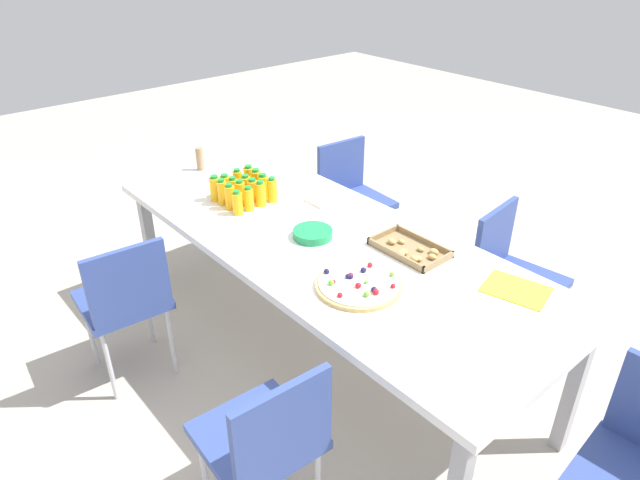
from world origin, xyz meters
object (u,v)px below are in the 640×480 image
at_px(chair_near_left, 125,298).
at_px(juice_bottle_0, 215,189).
at_px(juice_bottle_7, 249,199).
at_px(plate_stack, 313,233).
at_px(juice_bottle_9, 246,187).
at_px(juice_bottle_10, 253,190).
at_px(juice_bottle_2, 230,197).
at_px(juice_bottle_3, 237,203).
at_px(chair_far_right, 510,271).
at_px(cardboard_tube, 200,159).
at_px(chair_far_left, 351,192).
at_px(juice_bottle_8, 238,182).
at_px(juice_bottle_11, 261,194).
at_px(chair_near_right, 266,438).
at_px(juice_bottle_5, 233,189).
at_px(juice_bottle_14, 263,186).
at_px(snack_tray, 410,250).
at_px(fruit_pizza, 358,284).
at_px(juice_bottle_13, 256,182).
at_px(party_table, 323,247).
at_px(paper_folder, 516,289).
at_px(juice_bottle_4, 225,186).
at_px(juice_bottle_6, 240,193).
at_px(napkin_stack, 322,200).
at_px(juice_bottle_12, 249,178).
at_px(juice_bottle_15, 272,190).
at_px(juice_bottle_1, 222,193).

bearing_deg(chair_near_left, juice_bottle_0, 21.09).
distance_m(juice_bottle_7, plate_stack, 0.46).
distance_m(juice_bottle_9, juice_bottle_10, 0.07).
relative_size(juice_bottle_2, juice_bottle_3, 1.08).
distance_m(chair_far_right, cardboard_tube, 1.94).
relative_size(chair_far_left, chair_far_right, 1.00).
bearing_deg(juice_bottle_8, juice_bottle_11, -0.05).
relative_size(chair_near_right, juice_bottle_11, 5.72).
xyz_separation_m(juice_bottle_5, juice_bottle_14, (0.08, 0.15, 0.00)).
relative_size(juice_bottle_2, juice_bottle_8, 1.02).
bearing_deg(plate_stack, juice_bottle_9, 178.32).
relative_size(juice_bottle_7, snack_tray, 0.39).
height_order(juice_bottle_5, fruit_pizza, juice_bottle_5).
relative_size(chair_near_right, juice_bottle_7, 6.02).
distance_m(juice_bottle_13, juice_bottle_14, 0.07).
distance_m(chair_near_right, juice_bottle_8, 1.60).
height_order(party_table, juice_bottle_3, juice_bottle_3).
distance_m(juice_bottle_0, paper_folder, 1.65).
relative_size(juice_bottle_0, juice_bottle_5, 1.08).
distance_m(juice_bottle_4, juice_bottle_7, 0.23).
relative_size(juice_bottle_4, paper_folder, 0.51).
bearing_deg(juice_bottle_3, chair_far_right, 42.91).
height_order(juice_bottle_6, snack_tray, juice_bottle_6).
relative_size(chair_near_left, plate_stack, 4.24).
bearing_deg(napkin_stack, juice_bottle_12, -151.94).
distance_m(chair_near_right, juice_bottle_12, 1.63).
distance_m(chair_near_right, juice_bottle_15, 1.46).
bearing_deg(juice_bottle_0, cardboard_tube, 160.05).
height_order(juice_bottle_11, juice_bottle_14, juice_bottle_11).
xyz_separation_m(chair_far_left, juice_bottle_12, (-0.02, -0.80, 0.32)).
distance_m(juice_bottle_5, cardboard_tube, 0.51).
height_order(juice_bottle_3, juice_bottle_8, juice_bottle_8).
bearing_deg(juice_bottle_0, fruit_pizza, 0.04).
relative_size(juice_bottle_11, juice_bottle_15, 1.01).
bearing_deg(chair_far_left, juice_bottle_9, 8.52).
bearing_deg(juice_bottle_8, juice_bottle_3, -33.93).
distance_m(juice_bottle_7, cardboard_tube, 0.67).
bearing_deg(juice_bottle_8, snack_tray, 12.45).
bearing_deg(juice_bottle_5, juice_bottle_15, 45.43).
xyz_separation_m(juice_bottle_6, fruit_pizza, (0.99, -0.07, -0.06)).
distance_m(chair_far_right, juice_bottle_2, 1.54).
xyz_separation_m(juice_bottle_2, juice_bottle_7, (0.08, 0.07, -0.00)).
distance_m(juice_bottle_11, juice_bottle_14, 0.10).
bearing_deg(snack_tray, juice_bottle_14, -169.86).
height_order(juice_bottle_1, juice_bottle_2, juice_bottle_1).
relative_size(chair_far_left, juice_bottle_0, 5.62).
distance_m(juice_bottle_8, juice_bottle_10, 0.14).
relative_size(juice_bottle_4, fruit_pizza, 0.36).
bearing_deg(juice_bottle_9, juice_bottle_6, -50.47).
bearing_deg(juice_bottle_1, napkin_stack, 52.97).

